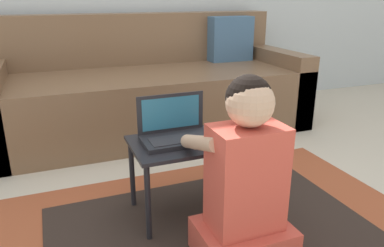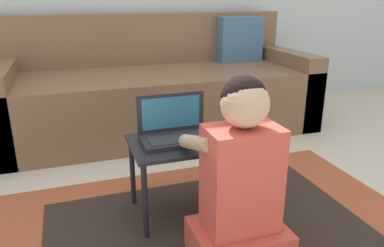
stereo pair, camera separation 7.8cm
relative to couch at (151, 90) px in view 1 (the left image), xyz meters
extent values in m
plane|color=beige|center=(-0.13, -1.33, -0.29)|extent=(16.00, 16.00, 0.00)
cube|color=#9E4C2D|center=(-0.13, -1.42, -0.29)|extent=(1.91, 1.26, 0.01)
cube|color=#2D231E|center=(-0.13, -1.42, -0.29)|extent=(1.37, 0.91, 0.00)
cube|color=brown|center=(-0.01, -0.05, -0.07)|extent=(2.25, 0.94, 0.45)
cube|color=brown|center=(-0.01, 0.31, 0.35)|extent=(2.25, 0.21, 0.39)
cube|color=brown|center=(1.03, -0.05, -0.02)|extent=(0.16, 0.94, 0.56)
cube|color=#426689|center=(0.73, 0.14, 0.33)|extent=(0.36, 0.14, 0.36)
cube|color=black|center=(-0.13, -1.23, 0.06)|extent=(0.58, 0.33, 0.02)
cylinder|color=black|center=(-0.40, -1.38, -0.12)|extent=(0.02, 0.02, 0.35)
cylinder|color=black|center=(0.14, -1.38, -0.12)|extent=(0.02, 0.02, 0.35)
cylinder|color=black|center=(-0.40, -1.09, -0.12)|extent=(0.02, 0.02, 0.35)
cylinder|color=black|center=(0.14, -1.09, -0.12)|extent=(0.02, 0.02, 0.35)
cube|color=#232328|center=(-0.22, -1.23, 0.08)|extent=(0.31, 0.19, 0.02)
cube|color=#28282D|center=(-0.22, -1.25, 0.09)|extent=(0.26, 0.11, 0.00)
cube|color=#232328|center=(-0.22, -1.14, 0.18)|extent=(0.31, 0.01, 0.18)
cube|color=teal|center=(-0.22, -1.14, 0.18)|extent=(0.27, 0.00, 0.15)
ellipsoid|color=silver|center=(-0.01, -1.28, 0.09)|extent=(0.06, 0.09, 0.04)
cube|color=#CC4C3D|center=(-0.09, -1.61, -0.22)|extent=(0.35, 0.27, 0.14)
cube|color=#CC4C3D|center=(-0.09, -1.61, 0.05)|extent=(0.26, 0.18, 0.40)
sphere|color=tan|center=(-0.09, -1.61, 0.33)|extent=(0.17, 0.17, 0.17)
sphere|color=black|center=(-0.09, -1.60, 0.35)|extent=(0.16, 0.16, 0.16)
cylinder|color=tan|center=(-0.21, -1.47, 0.15)|extent=(0.06, 0.30, 0.15)
cylinder|color=tan|center=(0.03, -1.47, 0.15)|extent=(0.06, 0.30, 0.15)
camera|label=1|loc=(-0.72, -2.68, 0.68)|focal=35.00mm
camera|label=2|loc=(-0.65, -2.70, 0.68)|focal=35.00mm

